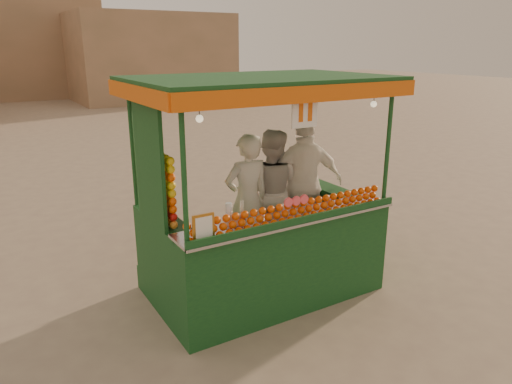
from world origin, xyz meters
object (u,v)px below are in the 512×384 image
juice_cart (260,230)px  vendor_left (247,200)px  vendor_middle (271,191)px  vendor_right (305,184)px

juice_cart → vendor_left: size_ratio=1.75×
vendor_left → vendor_middle: vendor_left is taller
juice_cart → vendor_right: size_ratio=1.61×
juice_cart → vendor_right: 1.10m
juice_cart → vendor_left: juice_cart is taller
vendor_left → vendor_right: vendor_right is taller
vendor_middle → vendor_right: size_ratio=0.91×
juice_cart → vendor_left: 0.47m
vendor_right → juice_cart: bearing=36.5°
juice_cart → vendor_middle: bearing=47.1°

